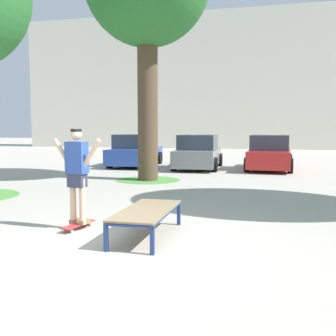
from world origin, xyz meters
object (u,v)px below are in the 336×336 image
at_px(car_red, 270,154).
at_px(car_blue, 135,151).
at_px(skate_box, 147,212).
at_px(car_grey, 198,153).
at_px(skateboard, 78,225).
at_px(skater, 77,169).

bearing_deg(car_red, car_blue, 177.89).
height_order(skate_box, car_grey, car_grey).
xyz_separation_m(skateboard, skater, (0.00, 0.00, 0.99)).
height_order(car_blue, car_grey, same).
height_order(skater, car_blue, skater).
bearing_deg(skater, car_grey, 88.35).
xyz_separation_m(car_blue, car_grey, (3.08, -0.49, 0.00)).
relative_size(car_blue, car_red, 1.00).
relative_size(car_grey, car_red, 1.00).
bearing_deg(skate_box, skateboard, 171.47).
relative_size(skateboard, car_red, 0.19).
distance_m(skateboard, car_blue, 12.04).
bearing_deg(car_blue, skate_box, -70.99).
xyz_separation_m(skater, car_red, (3.40, 11.47, -0.38)).
height_order(car_blue, car_red, same).
distance_m(skater, car_blue, 12.02).
xyz_separation_m(skate_box, car_red, (2.07, 11.67, 0.28)).
relative_size(skate_box, skater, 1.12).
relative_size(skate_box, car_red, 0.45).
xyz_separation_m(skater, car_grey, (0.32, 11.21, -0.38)).
distance_m(skateboard, car_grey, 11.23).
bearing_deg(car_red, skate_box, -100.05).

